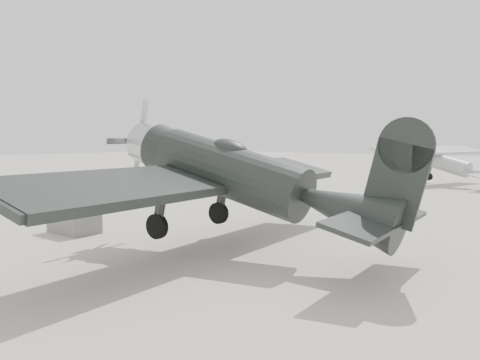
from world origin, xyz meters
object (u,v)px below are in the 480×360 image
at_px(equipment_block, 74,220).
at_px(sign_board, 72,210).
at_px(lowwing_monoplane, 244,177).
at_px(highwing_monoplane, 439,158).

height_order(equipment_block, sign_board, sign_board).
height_order(lowwing_monoplane, equipment_block, lowwing_monoplane).
bearing_deg(equipment_block, highwing_monoplane, 79.92).
relative_size(lowwing_monoplane, equipment_block, 7.37).
height_order(lowwing_monoplane, sign_board, lowwing_monoplane).
distance_m(lowwing_monoplane, sign_board, 6.30).
height_order(highwing_monoplane, equipment_block, highwing_monoplane).
xyz_separation_m(lowwing_monoplane, equipment_block, (-5.97, -1.29, -1.62)).
bearing_deg(highwing_monoplane, equipment_block, -84.00).
xyz_separation_m(highwing_monoplane, equipment_block, (-4.16, -23.42, -1.39)).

